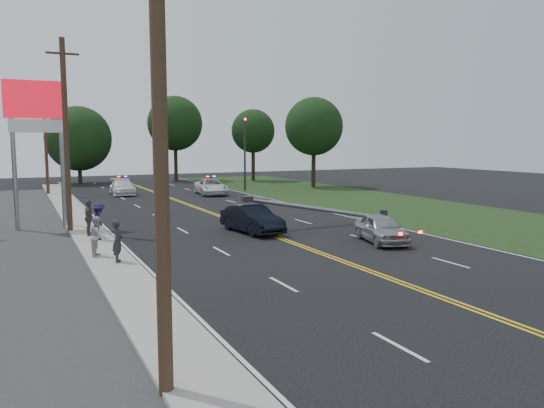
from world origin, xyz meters
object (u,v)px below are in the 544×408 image
emergency_b (123,187)px  bystander_a (118,241)px  bystander_b (98,236)px  fallen_streetlight (328,210)px  utility_pole_mid (66,135)px  traffic_signal (245,147)px  bystander_c (99,221)px  emergency_a (211,187)px  crashed_sedan (252,219)px  utility_pole_far (45,138)px  waiting_sedan (381,228)px  bystander_d (89,218)px  pylon_sign (36,118)px  utility_pole_near (160,123)px

emergency_b → bystander_a: (-5.05, -27.86, 0.24)m
bystander_b → fallen_streetlight: bearing=-59.5°
utility_pole_mid → bystander_a: utility_pole_mid is taller
traffic_signal → bystander_b: (-17.03, -25.17, -3.27)m
bystander_c → bystander_a: bearing=-165.3°
emergency_a → bystander_b: bearing=-112.4°
emergency_a → bystander_a: (-12.29, -24.57, 0.24)m
crashed_sedan → utility_pole_mid: bearing=147.0°
traffic_signal → bystander_c: size_ratio=4.04×
utility_pole_mid → emergency_b: utility_pole_mid is taller
traffic_signal → utility_pole_far: (-17.50, 4.00, 0.88)m
emergency_a → waiting_sedan: bearing=-83.9°
fallen_streetlight → emergency_b: (-7.33, 23.18, -0.22)m
emergency_a → bystander_c: size_ratio=2.89×
emergency_b → bystander_c: size_ratio=2.77×
crashed_sedan → bystander_a: size_ratio=2.67×
utility_pole_far → emergency_b: size_ratio=2.07×
utility_pole_far → bystander_d: bearing=-88.3°
pylon_sign → waiting_sedan: bearing=-38.2°
bystander_a → bystander_b: size_ratio=1.01×
pylon_sign → traffic_signal: pylon_sign is taller
pylon_sign → bystander_a: pylon_sign is taller
waiting_sedan → bystander_a: 12.07m
fallen_streetlight → utility_pole_far: 29.54m
utility_pole_mid → bystander_b: size_ratio=6.14×
utility_pole_far → crashed_sedan: utility_pole_far is taller
fallen_streetlight → utility_pole_near: (-13.39, -16.00, 4.17)m
emergency_b → bystander_d: 21.95m
fallen_streetlight → pylon_sign: bearing=157.8°
fallen_streetlight → utility_pole_near: size_ratio=0.94×
pylon_sign → fallen_streetlight: 16.66m
utility_pole_far → bystander_b: bearing=-89.1°
pylon_sign → utility_pole_mid: (1.30, -2.00, -0.91)m
pylon_sign → traffic_signal: bearing=40.4°
waiting_sedan → bystander_d: 14.30m
pylon_sign → utility_pole_far: size_ratio=0.80×
pylon_sign → bystander_c: (2.32, -5.47, -5.00)m
utility_pole_near → emergency_b: utility_pole_near is taller
utility_pole_near → pylon_sign: bearing=93.4°
utility_pole_near → bystander_a: (1.01, 11.32, -4.14)m
pylon_sign → utility_pole_near: (1.30, -22.00, -0.91)m
bystander_b → bystander_c: bearing=8.4°
utility_pole_near → bystander_c: size_ratio=5.73×
bystander_d → emergency_a: bearing=-15.9°
pylon_sign → emergency_a: (14.60, 13.89, -5.30)m
emergency_a → bystander_c: (-12.28, -19.36, 0.29)m
emergency_b → utility_pole_far: bearing=159.5°
traffic_signal → utility_pole_near: bearing=-114.7°
waiting_sedan → bystander_b: size_ratio=2.41×
waiting_sedan → emergency_b: bearing=118.9°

